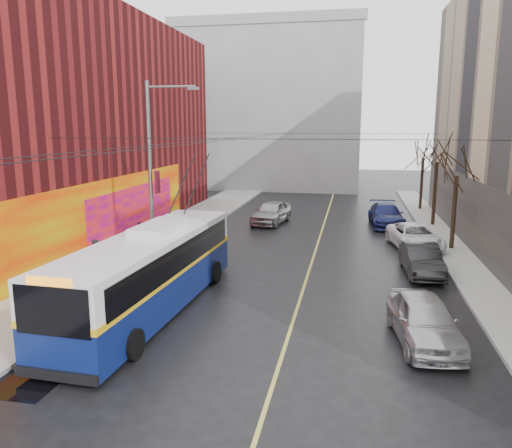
{
  "coord_description": "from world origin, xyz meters",
  "views": [
    {
      "loc": [
        3.42,
        -12.88,
        6.87
      ],
      "look_at": [
        -0.7,
        8.26,
        2.65
      ],
      "focal_mm": 35.0,
      "sensor_mm": 36.0,
      "label": 1
    }
  ],
  "objects_px": {
    "parked_car_d": "(386,215)",
    "parked_car_b": "(422,260)",
    "parked_car_c": "(415,237)",
    "streetlight_pole": "(153,169)",
    "tree_near": "(458,162)",
    "following_car": "(271,212)",
    "parked_car_a": "(424,320)",
    "trolleybus": "(150,271)",
    "pedestrian_b": "(141,237)",
    "tree_mid": "(438,151)",
    "tree_far": "(424,148)",
    "pedestrian_a": "(97,258)"
  },
  "relations": [
    {
      "from": "tree_far",
      "to": "parked_car_c",
      "type": "height_order",
      "value": "tree_far"
    },
    {
      "from": "trolleybus",
      "to": "parked_car_c",
      "type": "height_order",
      "value": "trolleybus"
    },
    {
      "from": "following_car",
      "to": "pedestrian_a",
      "type": "xyz_separation_m",
      "value": [
        -5.57,
        -14.8,
        0.2
      ]
    },
    {
      "from": "parked_car_c",
      "to": "streetlight_pole",
      "type": "bearing_deg",
      "value": -165.15
    },
    {
      "from": "parked_car_b",
      "to": "following_car",
      "type": "bearing_deg",
      "value": 125.44
    },
    {
      "from": "tree_far",
      "to": "pedestrian_a",
      "type": "relative_size",
      "value": 3.79
    },
    {
      "from": "trolleybus",
      "to": "pedestrian_a",
      "type": "distance_m",
      "value": 5.1
    },
    {
      "from": "parked_car_c",
      "to": "following_car",
      "type": "relative_size",
      "value": 1.05
    },
    {
      "from": "parked_car_c",
      "to": "following_car",
      "type": "xyz_separation_m",
      "value": [
        -9.26,
        5.95,
        0.12
      ]
    },
    {
      "from": "parked_car_a",
      "to": "trolleybus",
      "type": "bearing_deg",
      "value": 167.01
    },
    {
      "from": "streetlight_pole",
      "to": "pedestrian_b",
      "type": "xyz_separation_m",
      "value": [
        -1.71,
        2.09,
        -3.91
      ]
    },
    {
      "from": "tree_mid",
      "to": "tree_far",
      "type": "height_order",
      "value": "tree_mid"
    },
    {
      "from": "parked_car_d",
      "to": "following_car",
      "type": "bearing_deg",
      "value": -179.08
    },
    {
      "from": "tree_near",
      "to": "parked_car_a",
      "type": "bearing_deg",
      "value": -103.65
    },
    {
      "from": "tree_near",
      "to": "trolleybus",
      "type": "relative_size",
      "value": 0.53
    },
    {
      "from": "tree_mid",
      "to": "pedestrian_b",
      "type": "xyz_separation_m",
      "value": [
        -16.85,
        -10.91,
        -4.31
      ]
    },
    {
      "from": "parked_car_a",
      "to": "parked_car_c",
      "type": "relative_size",
      "value": 0.9
    },
    {
      "from": "streetlight_pole",
      "to": "pedestrian_a",
      "type": "xyz_separation_m",
      "value": [
        -1.69,
        -2.81,
        -3.83
      ]
    },
    {
      "from": "streetlight_pole",
      "to": "parked_car_a",
      "type": "height_order",
      "value": "streetlight_pole"
    },
    {
      "from": "streetlight_pole",
      "to": "parked_car_b",
      "type": "xyz_separation_m",
      "value": [
        12.88,
        0.85,
        -4.13
      ]
    },
    {
      "from": "parked_car_a",
      "to": "parked_car_c",
      "type": "distance_m",
      "value": 13.12
    },
    {
      "from": "tree_mid",
      "to": "parked_car_c",
      "type": "height_order",
      "value": "tree_mid"
    },
    {
      "from": "trolleybus",
      "to": "parked_car_d",
      "type": "bearing_deg",
      "value": 65.12
    },
    {
      "from": "trolleybus",
      "to": "parked_car_a",
      "type": "xyz_separation_m",
      "value": [
        9.74,
        -1.01,
        -0.79
      ]
    },
    {
      "from": "tree_far",
      "to": "following_car",
      "type": "bearing_deg",
      "value": -144.59
    },
    {
      "from": "tree_far",
      "to": "parked_car_b",
      "type": "height_order",
      "value": "tree_far"
    },
    {
      "from": "tree_near",
      "to": "pedestrian_b",
      "type": "xyz_separation_m",
      "value": [
        -16.85,
        -3.91,
        -4.04
      ]
    },
    {
      "from": "parked_car_c",
      "to": "parked_car_d",
      "type": "bearing_deg",
      "value": 90.47
    },
    {
      "from": "tree_mid",
      "to": "following_car",
      "type": "xyz_separation_m",
      "value": [
        -11.26,
        -1.0,
        -4.43
      ]
    },
    {
      "from": "tree_near",
      "to": "following_car",
      "type": "bearing_deg",
      "value": 151.96
    },
    {
      "from": "streetlight_pole",
      "to": "pedestrian_b",
      "type": "height_order",
      "value": "streetlight_pole"
    },
    {
      "from": "parked_car_a",
      "to": "pedestrian_a",
      "type": "height_order",
      "value": "pedestrian_a"
    },
    {
      "from": "tree_mid",
      "to": "following_car",
      "type": "distance_m",
      "value": 12.14
    },
    {
      "from": "tree_near",
      "to": "parked_car_d",
      "type": "height_order",
      "value": "tree_near"
    },
    {
      "from": "parked_car_d",
      "to": "parked_car_b",
      "type": "bearing_deg",
      "value": -89.04
    },
    {
      "from": "parked_car_c",
      "to": "parked_car_d",
      "type": "distance_m",
      "value": 6.7
    },
    {
      "from": "parked_car_c",
      "to": "pedestrian_a",
      "type": "height_order",
      "value": "pedestrian_a"
    },
    {
      "from": "tree_near",
      "to": "trolleybus",
      "type": "xyz_separation_m",
      "value": [
        -12.9,
        -12.02,
        -3.41
      ]
    },
    {
      "from": "tree_far",
      "to": "streetlight_pole",
      "type": "bearing_deg",
      "value": -127.12
    },
    {
      "from": "tree_mid",
      "to": "parked_car_c",
      "type": "distance_m",
      "value": 8.55
    },
    {
      "from": "streetlight_pole",
      "to": "tree_near",
      "type": "height_order",
      "value": "streetlight_pole"
    },
    {
      "from": "parked_car_b",
      "to": "parked_car_d",
      "type": "relative_size",
      "value": 0.82
    },
    {
      "from": "parked_car_c",
      "to": "tree_near",
      "type": "bearing_deg",
      "value": -11.04
    },
    {
      "from": "parked_car_a",
      "to": "tree_mid",
      "type": "bearing_deg",
      "value": 73.92
    },
    {
      "from": "parked_car_c",
      "to": "pedestrian_a",
      "type": "bearing_deg",
      "value": -159.02
    },
    {
      "from": "streetlight_pole",
      "to": "pedestrian_b",
      "type": "bearing_deg",
      "value": 129.27
    },
    {
      "from": "streetlight_pole",
      "to": "parked_car_b",
      "type": "distance_m",
      "value": 13.55
    },
    {
      "from": "tree_near",
      "to": "tree_mid",
      "type": "relative_size",
      "value": 0.96
    },
    {
      "from": "following_car",
      "to": "parked_car_d",
      "type": "bearing_deg",
      "value": 14.09
    },
    {
      "from": "pedestrian_b",
      "to": "parked_car_d",
      "type": "bearing_deg",
      "value": -3.87
    }
  ]
}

